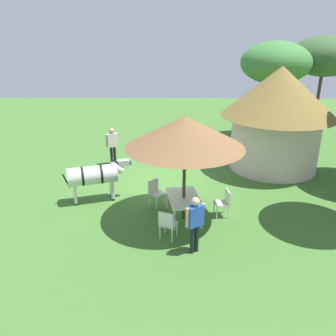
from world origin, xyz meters
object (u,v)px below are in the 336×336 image
shade_umbrella (185,132)px  patio_chair_near_hut (224,201)px  thatched_hut (278,113)px  zebra_nearest_camera (94,175)px  zebra_by_umbrella (191,135)px  striped_lounge_chair (154,156)px  patio_chair_near_lawn (167,223)px  guest_beside_umbrella (195,220)px  acacia_tree_far_lawn (276,63)px  standing_watcher (112,143)px  patio_dining_table (184,199)px  acacia_tree_right_background (324,56)px  patio_chair_east_end (155,191)px

shade_umbrella → patio_chair_near_hut: shade_umbrella is taller
thatched_hut → zebra_nearest_camera: 7.89m
zebra_by_umbrella → shade_umbrella: bearing=153.7°
striped_lounge_chair → zebra_nearest_camera: size_ratio=0.41×
striped_lounge_chair → zebra_by_umbrella: bearing=-129.7°
patio_chair_near_lawn → patio_chair_near_hut: (-1.38, 1.80, 0.00)m
guest_beside_umbrella → acacia_tree_far_lawn: (-10.48, 4.63, 3.04)m
patio_chair_near_hut → standing_watcher: bearing=35.4°
standing_watcher → patio_dining_table: bearing=93.0°
shade_umbrella → zebra_nearest_camera: size_ratio=1.56×
shade_umbrella → acacia_tree_right_background: (-9.70, 7.70, 1.42)m
shade_umbrella → patio_chair_near_lawn: (1.20, -0.50, -2.33)m
shade_umbrella → patio_chair_near_lawn: size_ratio=3.95×
striped_lounge_chair → zebra_nearest_camera: bearing=85.4°
striped_lounge_chair → acacia_tree_far_lawn: (-3.49, 6.03, 3.77)m
shade_umbrella → patio_dining_table: bearing=36.9°
thatched_hut → zebra_nearest_camera: bearing=-65.1°
patio_chair_east_end → zebra_by_umbrella: zebra_by_umbrella is taller
thatched_hut → acacia_tree_right_background: bearing=144.5°
patio_chair_east_end → guest_beside_umbrella: (2.73, 1.17, 0.47)m
acacia_tree_far_lawn → patio_chair_east_end: bearing=-36.8°
zebra_by_umbrella → acacia_tree_right_background: bearing=-84.8°
patio_dining_table → patio_chair_near_lawn: patio_chair_near_lawn is taller
zebra_by_umbrella → patio_dining_table: bearing=153.7°
thatched_hut → guest_beside_umbrella: bearing=-30.7°
zebra_by_umbrella → acacia_tree_right_background: size_ratio=0.37×
shade_umbrella → acacia_tree_right_background: bearing=141.5°
shade_umbrella → patio_chair_near_hut: 2.67m
patio_chair_near_hut → zebra_by_umbrella: (-5.95, -0.76, 0.46)m
thatched_hut → acacia_tree_far_lawn: bearing=168.1°
thatched_hut → acacia_tree_far_lawn: acacia_tree_far_lawn is taller
patio_chair_east_end → zebra_nearest_camera: zebra_nearest_camera is taller
patio_chair_east_end → patio_chair_near_lawn: bearing=55.8°
standing_watcher → acacia_tree_right_background: acacia_tree_right_background is taller
guest_beside_umbrella → zebra_nearest_camera: (-3.04, -3.29, -0.04)m
thatched_hut → shade_umbrella: (4.48, -3.98, 0.44)m
guest_beside_umbrella → striped_lounge_chair: size_ratio=1.76×
striped_lounge_chair → acacia_tree_right_background: (-4.53, 8.87, 4.02)m
patio_dining_table → patio_chair_east_end: size_ratio=1.86×
patio_dining_table → patio_chair_east_end: (-0.91, -0.94, -0.14)m
zebra_nearest_camera → acacia_tree_far_lawn: size_ratio=0.45×
thatched_hut → zebra_nearest_camera: thatched_hut is taller
zebra_nearest_camera → thatched_hut: bearing=97.6°
striped_lounge_chair → shade_umbrella: bearing=123.7°
patio_chair_near_hut → acacia_tree_right_background: 12.08m
zebra_nearest_camera → acacia_tree_right_background: bearing=110.9°
zebra_nearest_camera → guest_beside_umbrella: bearing=29.9°
patio_chair_near_lawn → acacia_tree_right_background: 14.15m
patio_dining_table → standing_watcher: (-4.76, -2.98, 0.33)m
patio_chair_near_lawn → guest_beside_umbrella: size_ratio=0.55×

